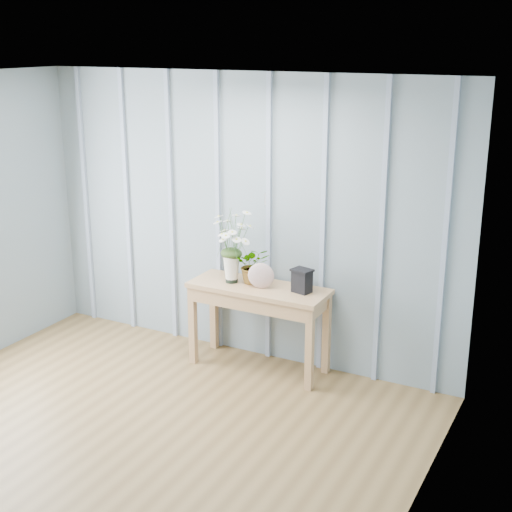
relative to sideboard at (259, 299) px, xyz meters
The scene contains 7 objects.
ground 2.11m from the sideboard, 97.99° to the right, with size 4.50×4.50×0.00m, color brown.
room_shell 1.75m from the sideboard, 104.53° to the right, with size 4.00×4.50×2.50m.
sideboard is the anchor object (origin of this frame).
daisy_vase 0.59m from the sideboard, behind, with size 0.47×0.36×0.66m.
spider_plant 0.29m from the sideboard, 144.71° to the left, with size 0.29×0.25×0.32m, color #213814.
felt_disc_vessel 0.23m from the sideboard, 43.57° to the right, with size 0.22×0.06×0.22m, color #8B535C.
carved_box 0.44m from the sideboard, ahead, with size 0.19×0.16×0.20m.
Camera 1 is at (2.88, -3.04, 2.76)m, focal length 50.00 mm.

